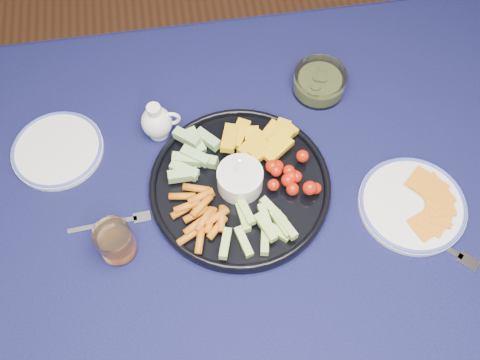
{
  "coord_description": "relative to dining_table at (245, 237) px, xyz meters",
  "views": [
    {
      "loc": [
        -0.08,
        -0.42,
        1.7
      ],
      "look_at": [
        0.0,
        0.07,
        0.78
      ],
      "focal_mm": 40.0,
      "sensor_mm": 36.0,
      "label": 1
    }
  ],
  "objects": [
    {
      "name": "fork_left",
      "position": [
        -0.25,
        0.03,
        0.09
      ],
      "size": [
        0.16,
        0.03,
        0.0
      ],
      "color": "silver",
      "rests_on": "dining_table"
    },
    {
      "name": "dining_table",
      "position": [
        0.0,
        0.0,
        0.0
      ],
      "size": [
        1.67,
        1.07,
        0.75
      ],
      "color": "#532F1B",
      "rests_on": "ground"
    },
    {
      "name": "crudite_platter",
      "position": [
        -0.0,
        0.07,
        0.11
      ],
      "size": [
        0.36,
        0.36,
        0.12
      ],
      "color": "black",
      "rests_on": "dining_table"
    },
    {
      "name": "cheese_plate",
      "position": [
        0.33,
        -0.02,
        0.1
      ],
      "size": [
        0.21,
        0.21,
        0.03
      ],
      "color": "white",
      "rests_on": "dining_table"
    },
    {
      "name": "pickle_bowl",
      "position": [
        0.21,
        0.29,
        0.11
      ],
      "size": [
        0.11,
        0.11,
        0.05
      ],
      "color": "white",
      "rests_on": "dining_table"
    },
    {
      "name": "fork_right",
      "position": [
        0.36,
        -0.11,
        0.09
      ],
      "size": [
        0.15,
        0.15,
        0.0
      ],
      "color": "silver",
      "rests_on": "dining_table"
    },
    {
      "name": "side_plate_extra",
      "position": [
        -0.36,
        0.22,
        0.1
      ],
      "size": [
        0.19,
        0.19,
        0.02
      ],
      "color": "white",
      "rests_on": "dining_table"
    },
    {
      "name": "juice_tumbler",
      "position": [
        -0.25,
        -0.02,
        0.12
      ],
      "size": [
        0.07,
        0.07,
        0.08
      ],
      "color": "white",
      "rests_on": "dining_table"
    },
    {
      "name": "creamer_pitcher",
      "position": [
        -0.15,
        0.23,
        0.13
      ],
      "size": [
        0.08,
        0.07,
        0.09
      ],
      "color": "white",
      "rests_on": "dining_table"
    }
  ]
}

